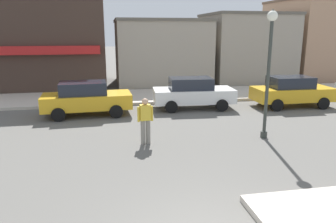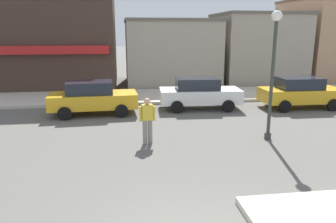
{
  "view_description": "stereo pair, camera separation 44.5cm",
  "coord_description": "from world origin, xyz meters",
  "views": [
    {
      "loc": [
        -1.75,
        -4.74,
        3.82
      ],
      "look_at": [
        -0.02,
        4.5,
        1.5
      ],
      "focal_mm": 35.0,
      "sensor_mm": 36.0,
      "label": 1
    },
    {
      "loc": [
        -1.31,
        -4.81,
        3.82
      ],
      "look_at": [
        -0.02,
        4.5,
        1.5
      ],
      "focal_mm": 35.0,
      "sensor_mm": 36.0,
      "label": 2
    }
  ],
  "objects": [
    {
      "name": "building_storefront_right_near",
      "position": [
        15.44,
        20.44,
        3.16
      ],
      "size": [
        6.34,
        7.41,
        6.31
      ],
      "color": "tan",
      "rests_on": "ground"
    },
    {
      "name": "building_storefront_left_near",
      "position": [
        2.21,
        19.44,
        2.32
      ],
      "size": [
        6.58,
        6.08,
        4.62
      ],
      "color": "#9E9384",
      "rests_on": "ground"
    },
    {
      "name": "parked_car_third",
      "position": [
        7.55,
        10.39,
        0.81
      ],
      "size": [
        4.03,
        1.93,
        1.56
      ],
      "color": "gold",
      "rests_on": "ground"
    },
    {
      "name": "parked_car_nearest",
      "position": [
        -2.74,
        10.48,
        0.81
      ],
      "size": [
        4.08,
        2.03,
        1.56
      ],
      "color": "gold",
      "rests_on": "ground"
    },
    {
      "name": "building_storefront_left_mid",
      "position": [
        8.88,
        19.59,
        2.56
      ],
      "size": [
        6.11,
        6.02,
        5.11
      ],
      "color": "#9E9384",
      "rests_on": "ground"
    },
    {
      "name": "building_corner_shop",
      "position": [
        -7.75,
        19.63,
        3.95
      ],
      "size": [
        12.26,
        7.55,
        7.89
      ],
      "color": "#3D2D26",
      "rests_on": "ground"
    },
    {
      "name": "pedestrian_crossing_near",
      "position": [
        -0.53,
        6.02,
        0.87
      ],
      "size": [
        0.56,
        0.25,
        1.61
      ],
      "color": "gray",
      "rests_on": "ground"
    },
    {
      "name": "lamp_post",
      "position": [
        3.82,
        5.89,
        2.96
      ],
      "size": [
        0.36,
        0.36,
        4.54
      ],
      "color": "#333833",
      "rests_on": "ground"
    },
    {
      "name": "kerb_far",
      "position": [
        0.0,
        14.09,
        0.07
      ],
      "size": [
        80.0,
        4.0,
        0.15
      ],
      "primitive_type": "cube",
      "color": "beige",
      "rests_on": "ground"
    },
    {
      "name": "parked_car_second",
      "position": [
        2.45,
        10.92,
        0.81
      ],
      "size": [
        4.1,
        2.07,
        1.56
      ],
      "color": "white",
      "rests_on": "ground"
    }
  ]
}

